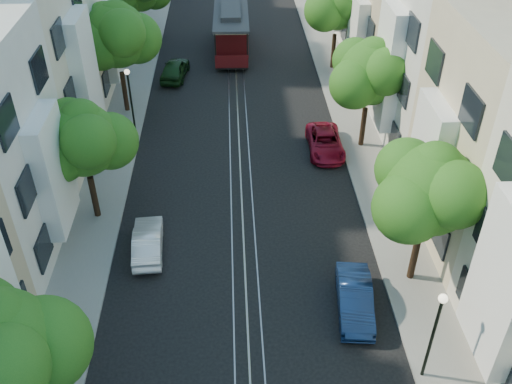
{
  "coord_description": "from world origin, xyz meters",
  "views": [
    {
      "loc": [
        -0.39,
        -8.51,
        17.89
      ],
      "look_at": [
        0.63,
        12.72,
        2.2
      ],
      "focal_mm": 40.0,
      "sensor_mm": 36.0,
      "label": 1
    }
  ],
  "objects": [
    {
      "name": "tree_e_c",
      "position": [
        7.26,
        19.98,
        4.6
      ],
      "size": [
        4.84,
        3.99,
        6.52
      ],
      "color": "black",
      "rests_on": "ground"
    },
    {
      "name": "ground",
      "position": [
        0.0,
        28.0,
        0.0
      ],
      "size": [
        200.0,
        200.0,
        0.0
      ],
      "primitive_type": "plane",
      "color": "black",
      "rests_on": "ground"
    },
    {
      "name": "tree_w_c",
      "position": [
        -7.14,
        24.98,
        5.07
      ],
      "size": [
        5.13,
        4.28,
        7.09
      ],
      "color": "black",
      "rests_on": "ground"
    },
    {
      "name": "rail_slot",
      "position": [
        0.0,
        28.0,
        0.01
      ],
      "size": [
        0.06,
        80.0,
        0.02
      ],
      "primitive_type": "cube",
      "color": "gray",
      "rests_on": "ground"
    },
    {
      "name": "lamp_east",
      "position": [
        6.3,
        4.0,
        2.85
      ],
      "size": [
        0.32,
        0.32,
        4.16
      ],
      "color": "black",
      "rests_on": "ground"
    },
    {
      "name": "tree_w_b",
      "position": [
        -7.14,
        13.98,
        4.4
      ],
      "size": [
        4.72,
        3.87,
        6.27
      ],
      "color": "black",
      "rests_on": "ground"
    },
    {
      "name": "parked_car_w_far",
      "position": [
        -4.4,
        29.94,
        0.68
      ],
      "size": [
        2.15,
        4.19,
        1.37
      ],
      "primitive_type": "imported",
      "rotation": [
        0.0,
        0.0,
        3.0
      ],
      "color": "black",
      "rests_on": "ground"
    },
    {
      "name": "rail_left",
      "position": [
        -0.55,
        28.0,
        0.01
      ],
      "size": [
        0.06,
        80.0,
        0.02
      ],
      "primitive_type": "cube",
      "color": "gray",
      "rests_on": "ground"
    },
    {
      "name": "lane_line",
      "position": [
        0.0,
        28.0,
        0.0
      ],
      "size": [
        0.08,
        80.0,
        0.01
      ],
      "primitive_type": "cube",
      "color": "tan",
      "rests_on": "ground"
    },
    {
      "name": "sidewalk_east",
      "position": [
        7.25,
        28.0,
        0.06
      ],
      "size": [
        2.5,
        80.0,
        0.12
      ],
      "primitive_type": "cube",
      "color": "gray",
      "rests_on": "ground"
    },
    {
      "name": "parked_car_w_mid",
      "position": [
        -4.4,
        11.34,
        0.6
      ],
      "size": [
        1.52,
        3.72,
        1.2
      ],
      "primitive_type": "imported",
      "rotation": [
        0.0,
        0.0,
        3.21
      ],
      "color": "silver",
      "rests_on": "ground"
    },
    {
      "name": "townhouses_east",
      "position": [
        11.87,
        27.91,
        5.18
      ],
      "size": [
        7.75,
        72.0,
        12.0
      ],
      "color": "beige",
      "rests_on": "ground"
    },
    {
      "name": "tree_e_b",
      "position": [
        7.26,
        8.98,
        4.73
      ],
      "size": [
        4.93,
        4.08,
        6.68
      ],
      "color": "black",
      "rests_on": "ground"
    },
    {
      "name": "cable_car",
      "position": [
        -0.24,
        34.64,
        1.91
      ],
      "size": [
        2.73,
        8.43,
        3.23
      ],
      "rotation": [
        0.0,
        0.0,
        -0.01
      ],
      "color": "black",
      "rests_on": "ground"
    },
    {
      "name": "tree_e_d",
      "position": [
        7.26,
        30.98,
        4.87
      ],
      "size": [
        5.01,
        4.16,
        6.85
      ],
      "color": "black",
      "rests_on": "ground"
    },
    {
      "name": "sidewalk_west",
      "position": [
        -7.25,
        28.0,
        0.06
      ],
      "size": [
        2.5,
        80.0,
        0.12
      ],
      "primitive_type": "cube",
      "color": "gray",
      "rests_on": "ground"
    },
    {
      "name": "parked_car_e_mid",
      "position": [
        4.4,
        7.32,
        0.63
      ],
      "size": [
        1.71,
        3.96,
        1.27
      ],
      "primitive_type": "imported",
      "rotation": [
        0.0,
        0.0,
        -0.1
      ],
      "color": "#0C1D3F",
      "rests_on": "ground"
    },
    {
      "name": "rail_right",
      "position": [
        0.55,
        28.0,
        0.01
      ],
      "size": [
        0.06,
        80.0,
        0.02
      ],
      "primitive_type": "cube",
      "color": "gray",
      "rests_on": "ground"
    },
    {
      "name": "townhouses_west",
      "position": [
        -11.87,
        27.91,
        5.08
      ],
      "size": [
        7.75,
        72.0,
        11.76
      ],
      "color": "silver",
      "rests_on": "ground"
    },
    {
      "name": "lamp_west",
      "position": [
        -6.3,
        22.0,
        2.85
      ],
      "size": [
        0.32,
        0.32,
        4.16
      ],
      "color": "black",
      "rests_on": "ground"
    },
    {
      "name": "parked_car_e_far",
      "position": [
        4.98,
        19.56,
        0.59
      ],
      "size": [
        1.99,
        4.24,
        1.17
      ],
      "primitive_type": "imported",
      "rotation": [
        0.0,
        0.0,
        -0.01
      ],
      "color": "maroon",
      "rests_on": "ground"
    }
  ]
}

